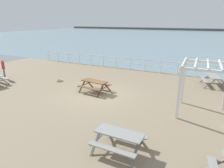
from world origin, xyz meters
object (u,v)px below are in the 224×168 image
object	(u,v)px
picnic_table_near_right	(213,78)
picnic_table_far_right	(94,84)
picnic_table_far_left	(119,137)
visitor	(3,67)
lattice_pergola	(206,77)

from	to	relation	value
picnic_table_near_right	picnic_table_far_right	size ratio (longest dim) A/B	1.08
picnic_table_far_left	visitor	size ratio (longest dim) A/B	1.10
picnic_table_far_left	visitor	bearing A→B (deg)	160.58
picnic_table_near_right	picnic_table_far_left	bearing A→B (deg)	150.50
picnic_table_far_left	lattice_pergola	xyz separation A→B (m)	(2.53, 4.84, 1.41)
picnic_table_far_right	lattice_pergola	distance (m)	6.93
visitor	picnic_table_far_right	bearing A→B (deg)	128.76
picnic_table_far_right	lattice_pergola	xyz separation A→B (m)	(6.77, -0.39, 1.41)
picnic_table_near_right	picnic_table_far_right	xyz separation A→B (m)	(-7.21, -5.07, 0.00)
visitor	lattice_pergola	size ratio (longest dim) A/B	0.61
picnic_table_near_right	picnic_table_far_right	bearing A→B (deg)	111.75
visitor	lattice_pergola	xyz separation A→B (m)	(15.22, 0.17, 1.05)
picnic_table_far_left	visitor	distance (m)	13.52
picnic_table_near_right	picnic_table_far_left	distance (m)	10.72
picnic_table_far_right	visitor	distance (m)	8.48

